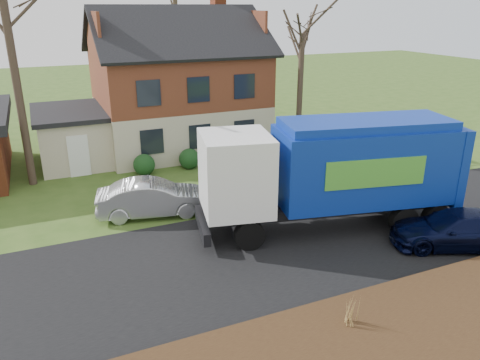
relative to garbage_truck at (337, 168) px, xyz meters
name	(u,v)px	position (x,y,z in m)	size (l,w,h in m)	color
ground	(244,257)	(-4.15, -0.78, -2.42)	(120.00, 120.00, 0.00)	#34521B
road	(244,257)	(-4.15, -0.78, -2.41)	(80.00, 7.00, 0.02)	black
mulch_verge	(332,352)	(-4.15, -6.08, -2.27)	(80.00, 3.50, 0.30)	black
main_house	(170,80)	(-2.66, 13.13, 1.60)	(12.95, 8.95, 9.26)	beige
garbage_truck	(337,168)	(0.00, 0.00, 0.00)	(10.14, 4.57, 4.20)	black
silver_sedan	(153,198)	(-6.12, 3.87, -1.69)	(1.56, 4.47, 1.47)	#AEB1B6
navy_wagon	(456,229)	(3.08, -3.06, -1.77)	(1.84, 4.54, 1.32)	black
tree_front_east	(304,11)	(3.33, 8.47, 5.38)	(3.46, 3.46, 9.61)	#3D3025
grass_clump_mid	(350,310)	(-3.25, -5.49, -1.69)	(0.31, 0.26, 0.87)	#9F8046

